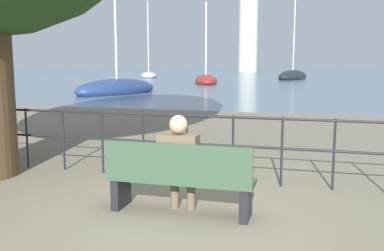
{
  "coord_description": "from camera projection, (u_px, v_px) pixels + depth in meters",
  "views": [
    {
      "loc": [
        1.52,
        -4.85,
        1.83
      ],
      "look_at": [
        0.0,
        0.5,
        1.02
      ],
      "focal_mm": 40.0,
      "sensor_mm": 36.0,
      "label": 1
    }
  ],
  "objects": [
    {
      "name": "sailboat_3",
      "position": [
        149.0,
        75.0,
        55.9
      ],
      "size": [
        5.15,
        8.27,
        10.0
      ],
      "rotation": [
        0.0,
        0.0,
        0.42
      ],
      "color": "white",
      "rests_on": "ground_plane"
    },
    {
      "name": "harbor_lighthouse",
      "position": [
        249.0,
        6.0,
        89.42
      ],
      "size": [
        4.07,
        4.07,
        29.35
      ],
      "color": "beige",
      "rests_on": "ground_plane"
    },
    {
      "name": "harbor_water",
      "position": [
        310.0,
        68.0,
        158.64
      ],
      "size": [
        600.0,
        300.0,
        0.01
      ],
      "color": "slate",
      "rests_on": "ground_plane"
    },
    {
      "name": "seated_person_left",
      "position": [
        179.0,
        159.0,
        5.21
      ],
      "size": [
        0.48,
        0.35,
        1.22
      ],
      "color": "brown",
      "rests_on": "ground_plane"
    },
    {
      "name": "ground_plane",
      "position": [
        181.0,
        212.0,
        5.29
      ],
      "size": [
        1000.0,
        1000.0,
        0.0
      ],
      "primitive_type": "plane",
      "color": "#7A705B"
    },
    {
      "name": "park_bench",
      "position": [
        179.0,
        180.0,
        5.17
      ],
      "size": [
        1.81,
        0.45,
        0.9
      ],
      "color": "#334C38",
      "rests_on": "ground_plane"
    },
    {
      "name": "sailboat_0",
      "position": [
        293.0,
        76.0,
        48.79
      ],
      "size": [
        4.08,
        7.96,
        11.01
      ],
      "rotation": [
        0.0,
        0.0,
        -0.23
      ],
      "color": "black",
      "rests_on": "ground_plane"
    },
    {
      "name": "sailboat_1",
      "position": [
        206.0,
        80.0,
        39.27
      ],
      "size": [
        4.01,
        7.81,
        7.63
      ],
      "rotation": [
        0.0,
        0.0,
        0.28
      ],
      "color": "maroon",
      "rests_on": "ground_plane"
    },
    {
      "name": "sailboat_2",
      "position": [
        117.0,
        89.0,
        25.81
      ],
      "size": [
        4.19,
        6.78,
        10.57
      ],
      "rotation": [
        0.0,
        0.0,
        -0.31
      ],
      "color": "navy",
      "rests_on": "ground_plane"
    },
    {
      "name": "promenade_railing",
      "position": [
        210.0,
        137.0,
        6.61
      ],
      "size": [
        11.07,
        0.04,
        1.05
      ],
      "color": "black",
      "rests_on": "ground_plane"
    }
  ]
}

